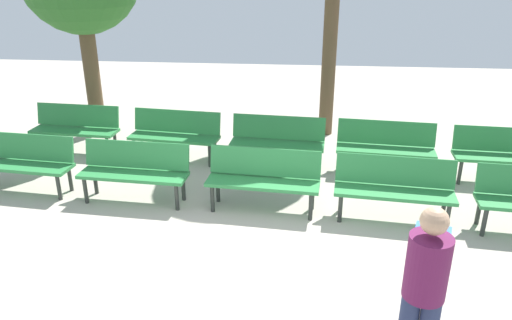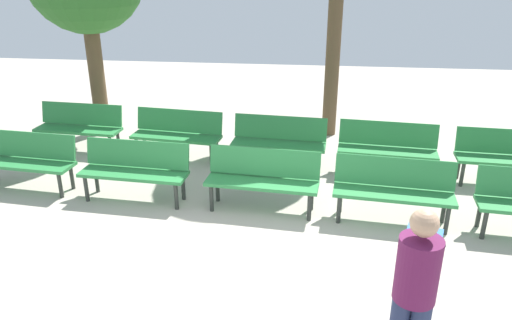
{
  "view_description": "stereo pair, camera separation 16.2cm",
  "coord_description": "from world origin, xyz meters",
  "px_view_note": "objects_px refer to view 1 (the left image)",
  "views": [
    {
      "loc": [
        0.64,
        -4.75,
        3.38
      ],
      "look_at": [
        0.0,
        2.07,
        0.55
      ],
      "focal_mm": 34.38,
      "sensor_mm": 36.0,
      "label": 1
    },
    {
      "loc": [
        0.8,
        -4.73,
        3.38
      ],
      "look_at": [
        0.0,
        2.07,
        0.55
      ],
      "focal_mm": 34.38,
      "sensor_mm": 36.0,
      "label": 2
    }
  ],
  "objects_px": {
    "bench_r1_c0": "(76,126)",
    "visitor_with_backpack": "(424,284)",
    "bench_r1_c4": "(505,152)",
    "bench_r1_c3": "(385,145)",
    "bench_r0_c3": "(394,186)",
    "bench_r1_c1": "(175,132)",
    "bench_r1_c2": "(278,139)",
    "bench_r0_c2": "(264,176)",
    "bench_r0_c1": "(135,168)",
    "bench_r0_c0": "(23,160)"
  },
  "relations": [
    {
      "from": "bench_r0_c0",
      "to": "bench_r1_c3",
      "type": "bearing_deg",
      "value": 17.04
    },
    {
      "from": "bench_r1_c4",
      "to": "visitor_with_backpack",
      "type": "bearing_deg",
      "value": -114.12
    },
    {
      "from": "bench_r0_c1",
      "to": "bench_r0_c2",
      "type": "height_order",
      "value": "same"
    },
    {
      "from": "bench_r0_c3",
      "to": "visitor_with_backpack",
      "type": "distance_m",
      "value": 2.85
    },
    {
      "from": "bench_r1_c3",
      "to": "bench_r1_c4",
      "type": "height_order",
      "value": "same"
    },
    {
      "from": "bench_r0_c0",
      "to": "visitor_with_backpack",
      "type": "distance_m",
      "value": 6.2
    },
    {
      "from": "bench_r1_c4",
      "to": "bench_r1_c3",
      "type": "bearing_deg",
      "value": 178.62
    },
    {
      "from": "bench_r1_c1",
      "to": "visitor_with_backpack",
      "type": "relative_size",
      "value": 1.0
    },
    {
      "from": "bench_r1_c4",
      "to": "bench_r0_c3",
      "type": "bearing_deg",
      "value": -140.28
    },
    {
      "from": "bench_r0_c1",
      "to": "bench_r0_c2",
      "type": "relative_size",
      "value": 1.0
    },
    {
      "from": "bench_r1_c0",
      "to": "bench_r1_c1",
      "type": "bearing_deg",
      "value": -1.6
    },
    {
      "from": "bench_r1_c0",
      "to": "bench_r1_c1",
      "type": "height_order",
      "value": "same"
    },
    {
      "from": "bench_r0_c1",
      "to": "bench_r1_c2",
      "type": "relative_size",
      "value": 1.0
    },
    {
      "from": "bench_r0_c1",
      "to": "bench_r1_c1",
      "type": "distance_m",
      "value": 1.66
    },
    {
      "from": "bench_r0_c1",
      "to": "bench_r0_c3",
      "type": "height_order",
      "value": "same"
    },
    {
      "from": "bench_r0_c2",
      "to": "bench_r1_c3",
      "type": "xyz_separation_m",
      "value": [
        1.92,
        1.46,
        0.0
      ]
    },
    {
      "from": "visitor_with_backpack",
      "to": "bench_r0_c1",
      "type": "bearing_deg",
      "value": -23.95
    },
    {
      "from": "bench_r1_c1",
      "to": "bench_r1_c2",
      "type": "xyz_separation_m",
      "value": [
        1.84,
        -0.17,
        0.0
      ]
    },
    {
      "from": "bench_r1_c1",
      "to": "bench_r1_c0",
      "type": "bearing_deg",
      "value": -179.24
    },
    {
      "from": "bench_r1_c1",
      "to": "bench_r1_c4",
      "type": "height_order",
      "value": "same"
    },
    {
      "from": "bench_r0_c2",
      "to": "bench_r1_c3",
      "type": "distance_m",
      "value": 2.41
    },
    {
      "from": "bench_r0_c3",
      "to": "bench_r1_c3",
      "type": "distance_m",
      "value": 1.61
    },
    {
      "from": "bench_r0_c1",
      "to": "bench_r0_c0",
      "type": "bearing_deg",
      "value": 178.41
    },
    {
      "from": "bench_r1_c4",
      "to": "bench_r1_c2",
      "type": "bearing_deg",
      "value": 179.41
    },
    {
      "from": "bench_r1_c4",
      "to": "visitor_with_backpack",
      "type": "relative_size",
      "value": 0.99
    },
    {
      "from": "bench_r1_c1",
      "to": "bench_r0_c2",
      "type": "bearing_deg",
      "value": -39.16
    },
    {
      "from": "bench_r1_c0",
      "to": "bench_r1_c4",
      "type": "bearing_deg",
      "value": -1.0
    },
    {
      "from": "bench_r0_c1",
      "to": "bench_r1_c2",
      "type": "xyz_separation_m",
      "value": [
        2.03,
        1.47,
        0.0
      ]
    },
    {
      "from": "bench_r0_c3",
      "to": "bench_r1_c3",
      "type": "xyz_separation_m",
      "value": [
        0.12,
        1.61,
        0.0
      ]
    },
    {
      "from": "bench_r0_c1",
      "to": "bench_r1_c4",
      "type": "xyz_separation_m",
      "value": [
        5.7,
        1.2,
        0.0
      ]
    },
    {
      "from": "bench_r0_c1",
      "to": "bench_r1_c4",
      "type": "distance_m",
      "value": 5.82
    },
    {
      "from": "bench_r0_c3",
      "to": "bench_r1_c2",
      "type": "bearing_deg",
      "value": 140.08
    },
    {
      "from": "bench_r1_c3",
      "to": "bench_r0_c1",
      "type": "bearing_deg",
      "value": -155.22
    },
    {
      "from": "bench_r0_c3",
      "to": "bench_r1_c3",
      "type": "bearing_deg",
      "value": 91.36
    },
    {
      "from": "bench_r0_c1",
      "to": "bench_r1_c3",
      "type": "bearing_deg",
      "value": 23.31
    },
    {
      "from": "bench_r0_c0",
      "to": "bench_r1_c4",
      "type": "xyz_separation_m",
      "value": [
        7.53,
        1.02,
        0.0
      ]
    },
    {
      "from": "bench_r1_c2",
      "to": "bench_r0_c2",
      "type": "bearing_deg",
      "value": -89.94
    },
    {
      "from": "bench_r0_c0",
      "to": "bench_r1_c3",
      "type": "relative_size",
      "value": 1.0
    },
    {
      "from": "bench_r1_c1",
      "to": "bench_r1_c3",
      "type": "relative_size",
      "value": 1.0
    },
    {
      "from": "bench_r1_c1",
      "to": "bench_r0_c0",
      "type": "bearing_deg",
      "value": -137.79
    },
    {
      "from": "visitor_with_backpack",
      "to": "bench_r1_c1",
      "type": "bearing_deg",
      "value": -37.75
    },
    {
      "from": "bench_r1_c0",
      "to": "visitor_with_backpack",
      "type": "bearing_deg",
      "value": -39.4
    },
    {
      "from": "bench_r1_c0",
      "to": "bench_r1_c4",
      "type": "xyz_separation_m",
      "value": [
        7.42,
        -0.63,
        0.0
      ]
    },
    {
      "from": "bench_r1_c1",
      "to": "bench_r1_c2",
      "type": "distance_m",
      "value": 1.84
    },
    {
      "from": "bench_r1_c2",
      "to": "bench_r1_c4",
      "type": "xyz_separation_m",
      "value": [
        3.67,
        -0.28,
        0.0
      ]
    },
    {
      "from": "bench_r0_c0",
      "to": "bench_r1_c2",
      "type": "height_order",
      "value": "same"
    },
    {
      "from": "bench_r1_c3",
      "to": "bench_r1_c4",
      "type": "relative_size",
      "value": 1.01
    },
    {
      "from": "bench_r0_c2",
      "to": "bench_r1_c2",
      "type": "relative_size",
      "value": 1.0
    },
    {
      "from": "bench_r1_c1",
      "to": "bench_r1_c2",
      "type": "height_order",
      "value": "same"
    },
    {
      "from": "bench_r1_c0",
      "to": "bench_r1_c3",
      "type": "relative_size",
      "value": 0.99
    }
  ]
}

